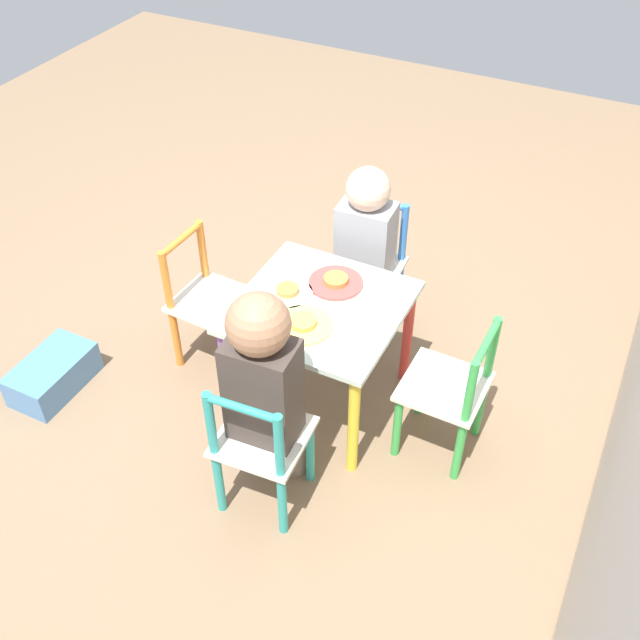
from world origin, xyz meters
name	(u,v)px	position (x,y,z in m)	size (l,w,h in m)	color
ground_plane	(320,398)	(0.00, 0.00, 0.00)	(6.00, 6.00, 0.00)	#7F664C
kids_table	(320,321)	(0.00, 0.00, 0.37)	(0.53, 0.53, 0.45)	silver
chair_teal	(260,446)	(0.47, 0.03, 0.26)	(0.28, 0.28, 0.53)	silver
chair_blue	(368,269)	(-0.47, -0.03, 0.26)	(0.27, 0.27, 0.53)	silver
chair_orange	(208,303)	(-0.02, -0.47, 0.26)	(0.27, 0.27, 0.53)	silver
chair_green	(450,393)	(0.01, 0.47, 0.26)	(0.26, 0.26, 0.53)	silver
child_right	(265,379)	(0.41, 0.03, 0.49)	(0.23, 0.21, 0.80)	#7A6B5B
child_left	(364,241)	(-0.41, -0.02, 0.43)	(0.22, 0.21, 0.72)	#38383D
plate_right	(303,324)	(0.12, 0.00, 0.45)	(0.19, 0.19, 0.03)	#EADB66
plate_left	(336,282)	(-0.12, 0.00, 0.45)	(0.18, 0.18, 0.03)	#E54C47
plate_front	(288,292)	(0.00, -0.12, 0.45)	(0.17, 0.17, 0.03)	white
storage_bin	(53,374)	(0.38, -0.90, 0.06)	(0.32, 0.18, 0.13)	#4C7FB7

